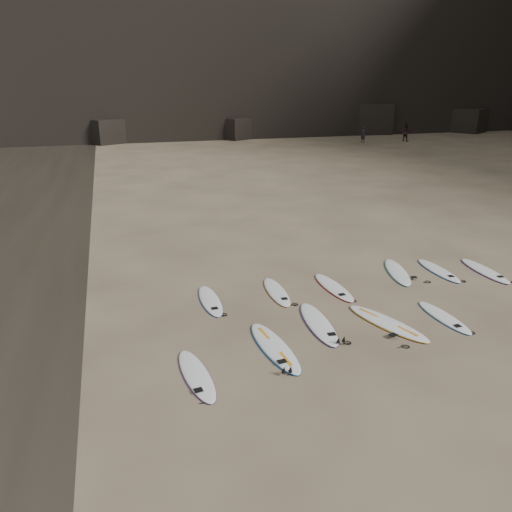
# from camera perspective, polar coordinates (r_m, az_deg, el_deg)

# --- Properties ---
(ground) EXTENTS (240.00, 240.00, 0.00)m
(ground) POSITION_cam_1_polar(r_m,az_deg,el_deg) (14.12, 10.57, -8.12)
(ground) COLOR #897559
(ground) RESTS_ON ground
(surfboard_0) EXTENTS (0.81, 2.41, 0.09)m
(surfboard_0) POSITION_cam_1_polar(r_m,az_deg,el_deg) (11.92, -6.83, -13.32)
(surfboard_0) COLOR white
(surfboard_0) RESTS_ON ground
(surfboard_1) EXTENTS (0.90, 2.81, 0.10)m
(surfboard_1) POSITION_cam_1_polar(r_m,az_deg,el_deg) (12.92, 2.13, -10.33)
(surfboard_1) COLOR white
(surfboard_1) RESTS_ON ground
(surfboard_2) EXTENTS (0.86, 2.73, 0.10)m
(surfboard_2) POSITION_cam_1_polar(r_m,az_deg,el_deg) (14.16, 7.15, -7.62)
(surfboard_2) COLOR white
(surfboard_2) RESTS_ON ground
(surfboard_3) EXTENTS (1.56, 2.84, 0.10)m
(surfboard_3) POSITION_cam_1_polar(r_m,az_deg,el_deg) (14.55, 14.78, -7.38)
(surfboard_3) COLOR white
(surfboard_3) RESTS_ON ground
(surfboard_4) EXTENTS (0.61, 2.25, 0.08)m
(surfboard_4) POSITION_cam_1_polar(r_m,az_deg,el_deg) (15.39, 20.68, -6.53)
(surfboard_4) COLOR white
(surfboard_4) RESTS_ON ground
(surfboard_5) EXTENTS (0.57, 2.37, 0.09)m
(surfboard_5) POSITION_cam_1_polar(r_m,az_deg,el_deg) (15.50, -5.25, -5.06)
(surfboard_5) COLOR white
(surfboard_5) RESTS_ON ground
(surfboard_6) EXTENTS (0.68, 2.38, 0.08)m
(surfboard_6) POSITION_cam_1_polar(r_m,az_deg,el_deg) (16.06, 2.37, -4.07)
(surfboard_6) COLOR white
(surfboard_6) RESTS_ON ground
(surfboard_7) EXTENTS (0.71, 2.50, 0.09)m
(surfboard_7) POSITION_cam_1_polar(r_m,az_deg,el_deg) (16.57, 8.86, -3.52)
(surfboard_7) COLOR white
(surfboard_7) RESTS_ON ground
(surfboard_8) EXTENTS (1.36, 2.67, 0.09)m
(surfboard_8) POSITION_cam_1_polar(r_m,az_deg,el_deg) (18.33, 15.85, -1.74)
(surfboard_8) COLOR white
(surfboard_8) RESTS_ON ground
(surfboard_9) EXTENTS (0.64, 2.42, 0.09)m
(surfboard_9) POSITION_cam_1_polar(r_m,az_deg,el_deg) (18.93, 20.13, -1.54)
(surfboard_9) COLOR white
(surfboard_9) RESTS_ON ground
(surfboard_10) EXTENTS (0.77, 2.59, 0.09)m
(surfboard_10) POSITION_cam_1_polar(r_m,az_deg,el_deg) (19.53, 24.65, -1.51)
(surfboard_10) COLOR white
(surfboard_10) RESTS_ON ground
(person_a) EXTENTS (0.63, 0.74, 1.71)m
(person_a) POSITION_cam_1_polar(r_m,az_deg,el_deg) (55.55, 12.15, 13.42)
(person_a) COLOR black
(person_a) RESTS_ON ground
(person_b) EXTENTS (1.12, 1.17, 1.90)m
(person_b) POSITION_cam_1_polar(r_m,az_deg,el_deg) (57.91, 16.71, 13.38)
(person_b) COLOR black
(person_b) RESTS_ON ground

